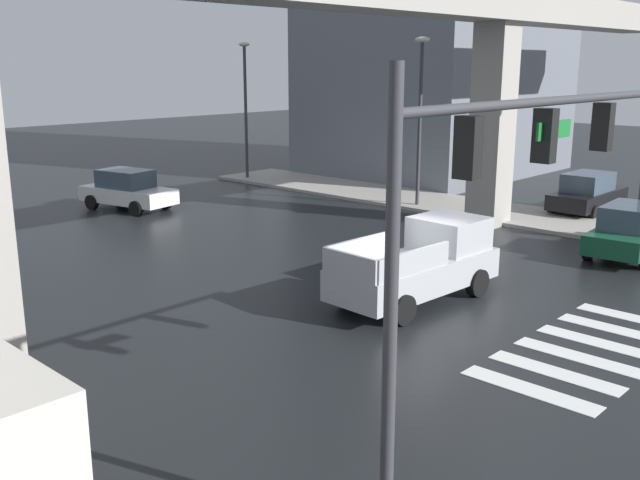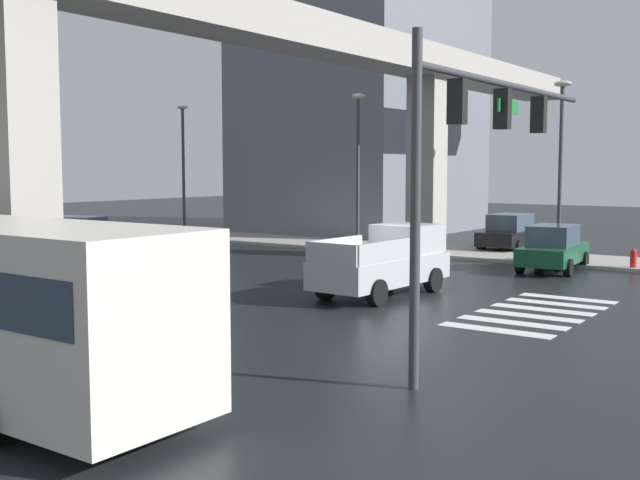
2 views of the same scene
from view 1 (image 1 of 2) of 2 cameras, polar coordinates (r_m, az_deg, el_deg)
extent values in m
plane|color=black|center=(19.47, 6.80, -4.76)|extent=(120.00, 120.00, 0.00)
cube|color=silver|center=(14.85, 16.24, -11.29)|extent=(0.55, 2.80, 0.01)
cube|color=silver|center=(15.77, 18.10, -9.92)|extent=(0.55, 2.80, 0.01)
cube|color=silver|center=(16.71, 19.74, -8.69)|extent=(0.55, 2.80, 0.01)
cube|color=silver|center=(17.66, 21.20, -7.59)|extent=(0.55, 2.80, 0.01)
cube|color=silver|center=(18.63, 22.50, -6.60)|extent=(0.55, 2.80, 0.01)
cube|color=silver|center=(19.62, 23.66, -5.70)|extent=(0.55, 2.80, 0.01)
cube|color=#9E9991|center=(28.55, 13.48, 8.74)|extent=(1.30, 1.30, 7.66)
cube|color=#9E9991|center=(30.30, 17.13, 1.60)|extent=(4.00, 36.00, 0.15)
cube|color=#A8AAAF|center=(19.19, 7.50, -2.62)|extent=(5.19, 2.15, 0.80)
cube|color=#A8AAAF|center=(20.10, 10.16, 0.54)|extent=(1.78, 1.83, 0.90)
cube|color=#3F5160|center=(20.47, 10.93, 0.75)|extent=(0.18, 1.67, 0.77)
cube|color=#A8AAAF|center=(18.71, 3.27, -0.72)|extent=(2.65, 0.23, 0.60)
cube|color=#A8AAAF|center=(17.61, 7.45, -1.75)|extent=(2.65, 0.23, 0.60)
cube|color=#A8AAAF|center=(17.18, 2.34, -2.04)|extent=(0.19, 1.75, 0.60)
cylinder|color=black|center=(21.03, 8.24, -2.31)|extent=(0.77, 0.32, 0.76)
cylinder|color=black|center=(20.03, 12.32, -3.31)|extent=(0.77, 0.32, 0.76)
cylinder|color=black|center=(18.73, 2.26, -4.20)|extent=(0.77, 0.32, 0.76)
cylinder|color=black|center=(17.60, 6.52, -5.48)|extent=(0.77, 0.32, 0.76)
cube|color=#14472D|center=(25.66, 23.30, 0.23)|extent=(4.43, 2.10, 0.64)
cube|color=#384756|center=(25.43, 23.39, 1.72)|extent=(2.35, 1.67, 0.76)
cylinder|color=black|center=(27.21, 22.26, 0.36)|extent=(0.66, 0.29, 0.64)
cylinder|color=black|center=(24.72, 20.47, -0.76)|extent=(0.66, 0.29, 0.64)
cube|color=silver|center=(32.26, -14.93, 3.48)|extent=(2.58, 4.56, 0.64)
cube|color=#384756|center=(32.22, -15.13, 4.72)|extent=(1.91, 2.49, 0.76)
cylinder|color=black|center=(31.98, -12.13, 2.97)|extent=(0.36, 0.67, 0.64)
cylinder|color=black|center=(30.78, -14.34, 2.43)|extent=(0.36, 0.67, 0.64)
cylinder|color=black|center=(33.86, -15.40, 3.37)|extent=(0.36, 0.67, 0.64)
cylinder|color=black|center=(32.73, -17.60, 2.87)|extent=(0.36, 0.67, 0.64)
cube|color=black|center=(32.38, 20.40, 3.12)|extent=(4.30, 1.77, 0.64)
cube|color=#384756|center=(32.18, 20.43, 4.32)|extent=(2.24, 1.50, 0.76)
cylinder|color=black|center=(33.97, 19.90, 3.08)|extent=(0.64, 0.24, 0.64)
cylinder|color=black|center=(33.35, 22.61, 2.65)|extent=(0.64, 0.24, 0.64)
cylinder|color=black|center=(31.57, 17.96, 2.46)|extent=(0.64, 0.24, 0.64)
cylinder|color=black|center=(30.90, 20.84, 2.00)|extent=(0.64, 0.24, 0.64)
cylinder|color=#38383D|center=(8.98, 5.59, -6.23)|extent=(0.18, 0.18, 6.20)
cylinder|color=#38383D|center=(12.16, 18.58, 10.43)|extent=(8.60, 0.14, 0.14)
cube|color=black|center=(9.82, 11.63, 7.17)|extent=(0.24, 0.32, 0.84)
sphere|color=green|center=(9.86, 11.55, 5.67)|extent=(0.17, 0.17, 0.17)
cube|color=black|center=(11.75, 17.35, 7.88)|extent=(0.24, 0.32, 0.84)
sphere|color=green|center=(11.77, 17.26, 6.62)|extent=(0.17, 0.17, 0.17)
cube|color=black|center=(13.75, 21.44, 8.33)|extent=(0.24, 0.32, 0.84)
sphere|color=green|center=(13.77, 21.35, 7.26)|extent=(0.17, 0.17, 0.17)
cube|color=#19722D|center=(12.01, 18.01, 8.28)|extent=(1.10, 0.04, 0.28)
cylinder|color=#38383D|center=(31.44, 7.88, 8.82)|extent=(0.16, 0.16, 7.00)
ellipsoid|color=beige|center=(31.34, 8.10, 15.43)|extent=(0.44, 0.70, 0.24)
cylinder|color=#38383D|center=(39.01, -5.89, 9.83)|extent=(0.16, 0.16, 7.00)
ellipsoid|color=beige|center=(38.93, -6.02, 15.15)|extent=(0.44, 0.70, 0.24)
camera|label=2|loc=(5.78, -145.74, -35.26)|focal=43.80mm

